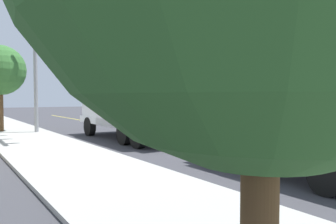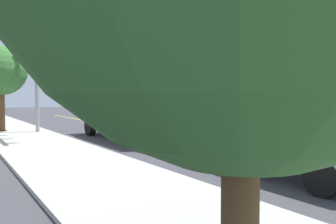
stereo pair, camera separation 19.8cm
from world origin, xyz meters
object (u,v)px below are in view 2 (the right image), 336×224
(utility_bucket_truck, at_px, (130,108))
(service_pickup_truck, at_px, (282,135))
(passing_minivan, at_px, (151,113))
(traffic_cone_mid_rear, at_px, (188,132))
(traffic_cone_trailing, at_px, (136,126))
(traffic_signal_mast, at_px, (44,36))
(traffic_cone_mid_front, at_px, (258,145))

(utility_bucket_truck, height_order, service_pickup_truck, utility_bucket_truck)
(service_pickup_truck, height_order, passing_minivan, service_pickup_truck)
(passing_minivan, xyz_separation_m, traffic_cone_mid_rear, (-8.56, 2.71, -0.54))
(traffic_cone_trailing, bearing_deg, passing_minivan, -42.56)
(utility_bucket_truck, distance_m, traffic_cone_trailing, 4.10)
(service_pickup_truck, distance_m, traffic_cone_mid_rear, 7.62)
(utility_bucket_truck, bearing_deg, traffic_cone_trailing, -30.95)
(passing_minivan, distance_m, traffic_cone_mid_rear, 8.99)
(traffic_cone_mid_rear, distance_m, traffic_signal_mast, 9.22)
(utility_bucket_truck, xyz_separation_m, traffic_signal_mast, (3.25, 3.46, 3.80))
(traffic_cone_mid_front, height_order, traffic_cone_mid_rear, traffic_cone_mid_rear)
(utility_bucket_truck, xyz_separation_m, traffic_cone_trailing, (3.35, -2.01, -1.26))
(utility_bucket_truck, bearing_deg, passing_minivan, -37.02)
(traffic_signal_mast, bearing_deg, traffic_cone_mid_front, -150.36)
(utility_bucket_truck, relative_size, passing_minivan, 1.71)
(traffic_cone_mid_rear, bearing_deg, passing_minivan, -17.57)
(utility_bucket_truck, xyz_separation_m, passing_minivan, (6.50, -4.90, -0.65))
(passing_minivan, xyz_separation_m, traffic_cone_mid_front, (-13.14, 2.74, -0.62))
(utility_bucket_truck, bearing_deg, service_pickup_truck, -179.13)
(traffic_cone_mid_front, xyz_separation_m, traffic_cone_mid_rear, (4.58, -0.03, 0.08))
(passing_minivan, xyz_separation_m, traffic_signal_mast, (-3.25, 8.36, 4.45))
(traffic_signal_mast, bearing_deg, traffic_cone_trailing, -88.99)
(passing_minivan, distance_m, traffic_cone_trailing, 4.33)
(traffic_cone_mid_rear, xyz_separation_m, traffic_cone_trailing, (5.40, 0.19, -0.07))
(traffic_cone_mid_rear, bearing_deg, service_pickup_truck, 164.31)
(traffic_signal_mast, bearing_deg, utility_bucket_truck, -133.24)
(utility_bucket_truck, relative_size, service_pickup_truck, 1.46)
(passing_minivan, height_order, traffic_cone_mid_front, passing_minivan)
(service_pickup_truck, bearing_deg, traffic_cone_trailing, -8.35)
(utility_bucket_truck, bearing_deg, traffic_cone_mid_front, -161.90)
(service_pickup_truck, relative_size, traffic_signal_mast, 0.72)
(traffic_cone_mid_front, distance_m, traffic_signal_mast, 12.46)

